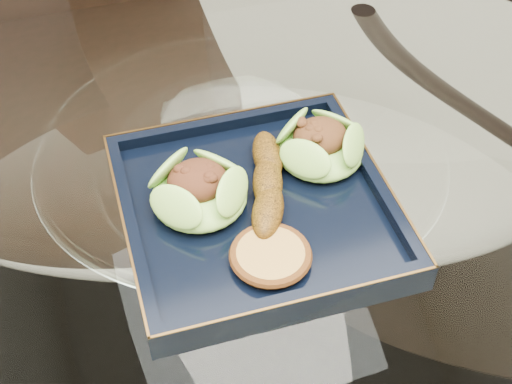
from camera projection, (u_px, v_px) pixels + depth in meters
name	position (u px, v px, depth m)	size (l,w,h in m)	color
dining_table	(244.00, 275.00, 0.89)	(1.13, 1.13, 0.77)	white
dining_chair	(114.00, 135.00, 1.23)	(0.41, 0.41, 0.89)	black
navy_plate	(256.00, 212.00, 0.73)	(0.27, 0.27, 0.02)	black
lettuce_wrap_left	(199.00, 192.00, 0.71)	(0.10, 0.10, 0.04)	#6DA32F
lettuce_wrap_right	(320.00, 147.00, 0.76)	(0.09, 0.09, 0.03)	#5C9B2D
roasted_plantain	(268.00, 182.00, 0.73)	(0.15, 0.03, 0.03)	brown
crumb_patty	(271.00, 256.00, 0.67)	(0.07, 0.07, 0.01)	gold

